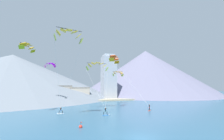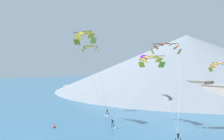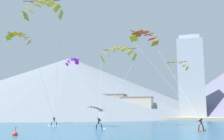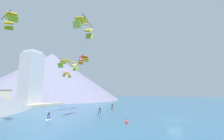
{
  "view_description": "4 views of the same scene",
  "coord_description": "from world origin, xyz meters",
  "px_view_note": "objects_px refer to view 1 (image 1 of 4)",
  "views": [
    {
      "loc": [
        -9.92,
        -18.02,
        6.59
      ],
      "look_at": [
        0.88,
        13.97,
        10.33
      ],
      "focal_mm": 24.0,
      "sensor_mm": 36.0,
      "label": 1
    },
    {
      "loc": [
        37.47,
        -11.36,
        11.77
      ],
      "look_at": [
        2.34,
        14.09,
        10.94
      ],
      "focal_mm": 40.0,
      "sensor_mm": 36.0,
      "label": 2
    },
    {
      "loc": [
        10.99,
        -16.83,
        2.94
      ],
      "look_at": [
        2.32,
        14.14,
        7.89
      ],
      "focal_mm": 40.0,
      "sensor_mm": 36.0,
      "label": 3
    },
    {
      "loc": [
        -31.7,
        -0.87,
        4.96
      ],
      "look_at": [
        -3.81,
        11.22,
        9.68
      ],
      "focal_mm": 24.0,
      "sensor_mm": 36.0,
      "label": 4
    }
  ],
  "objects_px": {
    "parafoil_kite_near_trail": "(69,35)",
    "parafoil_kite_distant_high_outer": "(27,46)",
    "kitesurfer_near_trail": "(60,112)",
    "parafoil_kite_near_lead": "(114,59)",
    "parafoil_kite_distant_low_drift": "(118,73)",
    "parafoil_kite_mid_center": "(97,66)",
    "race_marker_buoy": "(81,127)",
    "kitesurfer_near_lead": "(150,108)",
    "parafoil_kite_distant_mid_solo": "(50,65)",
    "kitesurfer_mid_center": "(106,113)"
  },
  "relations": [
    {
      "from": "parafoil_kite_distant_mid_solo",
      "to": "kitesurfer_near_lead",
      "type": "bearing_deg",
      "value": -33.72
    },
    {
      "from": "kitesurfer_near_trail",
      "to": "parafoil_kite_distant_high_outer",
      "type": "distance_m",
      "value": 17.8
    },
    {
      "from": "kitesurfer_near_trail",
      "to": "parafoil_kite_distant_mid_solo",
      "type": "relative_size",
      "value": 0.46
    },
    {
      "from": "kitesurfer_mid_center",
      "to": "parafoil_kite_near_trail",
      "type": "relative_size",
      "value": 0.1
    },
    {
      "from": "kitesurfer_near_trail",
      "to": "parafoil_kite_mid_center",
      "type": "distance_m",
      "value": 16.66
    },
    {
      "from": "parafoil_kite_distant_low_drift",
      "to": "parafoil_kite_mid_center",
      "type": "bearing_deg",
      "value": -138.83
    },
    {
      "from": "parafoil_kite_near_trail",
      "to": "parafoil_kite_distant_low_drift",
      "type": "distance_m",
      "value": 28.1
    },
    {
      "from": "parafoil_kite_distant_high_outer",
      "to": "race_marker_buoy",
      "type": "distance_m",
      "value": 24.75
    },
    {
      "from": "parafoil_kite_near_lead",
      "to": "parafoil_kite_near_trail",
      "type": "height_order",
      "value": "parafoil_kite_near_trail"
    },
    {
      "from": "parafoil_kite_near_trail",
      "to": "parafoil_kite_distant_high_outer",
      "type": "xyz_separation_m",
      "value": [
        -9.34,
        7.2,
        -1.58
      ]
    },
    {
      "from": "kitesurfer_near_lead",
      "to": "race_marker_buoy",
      "type": "xyz_separation_m",
      "value": [
        -20.12,
        -11.38,
        -0.41
      ]
    },
    {
      "from": "parafoil_kite_near_trail",
      "to": "parafoil_kite_distant_low_drift",
      "type": "height_order",
      "value": "parafoil_kite_near_trail"
    },
    {
      "from": "kitesurfer_near_lead",
      "to": "parafoil_kite_distant_low_drift",
      "type": "xyz_separation_m",
      "value": [
        -3.09,
        16.04,
        11.08
      ]
    },
    {
      "from": "parafoil_kite_mid_center",
      "to": "parafoil_kite_near_trail",
      "type": "bearing_deg",
      "value": -129.57
    },
    {
      "from": "parafoil_kite_near_lead",
      "to": "parafoil_kite_distant_low_drift",
      "type": "distance_m",
      "value": 11.75
    },
    {
      "from": "kitesurfer_near_lead",
      "to": "kitesurfer_mid_center",
      "type": "bearing_deg",
      "value": -168.62
    },
    {
      "from": "parafoil_kite_distant_high_outer",
      "to": "parafoil_kite_near_lead",
      "type": "bearing_deg",
      "value": 5.98
    },
    {
      "from": "parafoil_kite_distant_high_outer",
      "to": "parafoil_kite_distant_low_drift",
      "type": "relative_size",
      "value": 1.03
    },
    {
      "from": "parafoil_kite_distant_high_outer",
      "to": "kitesurfer_near_trail",
      "type": "bearing_deg",
      "value": -4.94
    },
    {
      "from": "parafoil_kite_distant_high_outer",
      "to": "race_marker_buoy",
      "type": "height_order",
      "value": "parafoil_kite_distant_high_outer"
    },
    {
      "from": "kitesurfer_near_lead",
      "to": "parafoil_kite_distant_low_drift",
      "type": "height_order",
      "value": "parafoil_kite_distant_low_drift"
    },
    {
      "from": "kitesurfer_near_trail",
      "to": "parafoil_kite_near_lead",
      "type": "height_order",
      "value": "parafoil_kite_near_lead"
    },
    {
      "from": "kitesurfer_near_lead",
      "to": "parafoil_kite_near_trail",
      "type": "xyz_separation_m",
      "value": [
        -22.16,
        -3.64,
        17.3
      ]
    },
    {
      "from": "kitesurfer_near_lead",
      "to": "parafoil_kite_mid_center",
      "type": "xyz_separation_m",
      "value": [
        -13.21,
        7.19,
        12.29
      ]
    },
    {
      "from": "kitesurfer_mid_center",
      "to": "parafoil_kite_distant_high_outer",
      "type": "relative_size",
      "value": 0.38
    },
    {
      "from": "parafoil_kite_near_lead",
      "to": "race_marker_buoy",
      "type": "bearing_deg",
      "value": -124.6
    },
    {
      "from": "parafoil_kite_distant_high_outer",
      "to": "kitesurfer_mid_center",
      "type": "bearing_deg",
      "value": -18.77
    },
    {
      "from": "parafoil_kite_near_lead",
      "to": "parafoil_kite_near_trail",
      "type": "relative_size",
      "value": 0.82
    },
    {
      "from": "parafoil_kite_near_lead",
      "to": "race_marker_buoy",
      "type": "xyz_separation_m",
      "value": [
        -11.99,
        -17.39,
        -14.97
      ]
    },
    {
      "from": "parafoil_kite_mid_center",
      "to": "parafoil_kite_distant_high_outer",
      "type": "relative_size",
      "value": 2.65
    },
    {
      "from": "kitesurfer_near_trail",
      "to": "parafoil_kite_distant_high_outer",
      "type": "bearing_deg",
      "value": 175.06
    },
    {
      "from": "parafoil_kite_mid_center",
      "to": "parafoil_kite_distant_mid_solo",
      "type": "height_order",
      "value": "parafoil_kite_distant_mid_solo"
    },
    {
      "from": "kitesurfer_near_trail",
      "to": "parafoil_kite_near_trail",
      "type": "height_order",
      "value": "parafoil_kite_near_trail"
    },
    {
      "from": "parafoil_kite_distant_mid_solo",
      "to": "parafoil_kite_distant_low_drift",
      "type": "bearing_deg",
      "value": -4.93
    },
    {
      "from": "kitesurfer_near_lead",
      "to": "parafoil_kite_distant_mid_solo",
      "type": "distance_m",
      "value": 35.31
    },
    {
      "from": "race_marker_buoy",
      "to": "kitesurfer_near_lead",
      "type": "bearing_deg",
      "value": 29.5
    },
    {
      "from": "kitesurfer_mid_center",
      "to": "kitesurfer_near_trail",
      "type": "bearing_deg",
      "value": 151.64
    },
    {
      "from": "parafoil_kite_mid_center",
      "to": "kitesurfer_mid_center",
      "type": "bearing_deg",
      "value": -90.0
    },
    {
      "from": "kitesurfer_near_trail",
      "to": "kitesurfer_mid_center",
      "type": "xyz_separation_m",
      "value": [
        10.23,
        -5.52,
        0.14
      ]
    },
    {
      "from": "parafoil_kite_distant_low_drift",
      "to": "parafoil_kite_distant_mid_solo",
      "type": "relative_size",
      "value": 1.18
    },
    {
      "from": "parafoil_kite_mid_center",
      "to": "race_marker_buoy",
      "type": "bearing_deg",
      "value": -110.4
    },
    {
      "from": "kitesurfer_mid_center",
      "to": "race_marker_buoy",
      "type": "xyz_separation_m",
      "value": [
        -6.9,
        -8.72,
        -0.42
      ]
    },
    {
      "from": "kitesurfer_near_trail",
      "to": "parafoil_kite_near_trail",
      "type": "distance_m",
      "value": 18.65
    },
    {
      "from": "kitesurfer_near_trail",
      "to": "parafoil_kite_distant_low_drift",
      "type": "relative_size",
      "value": 0.39
    },
    {
      "from": "parafoil_kite_near_trail",
      "to": "parafoil_kite_distant_low_drift",
      "type": "relative_size",
      "value": 3.91
    },
    {
      "from": "kitesurfer_mid_center",
      "to": "parafoil_kite_near_lead",
      "type": "distance_m",
      "value": 17.68
    },
    {
      "from": "kitesurfer_near_lead",
      "to": "parafoil_kite_near_trail",
      "type": "height_order",
      "value": "parafoil_kite_near_trail"
    },
    {
      "from": "kitesurfer_near_trail",
      "to": "parafoil_kite_distant_mid_solo",
      "type": "distance_m",
      "value": 20.78
    },
    {
      "from": "kitesurfer_near_lead",
      "to": "parafoil_kite_near_lead",
      "type": "distance_m",
      "value": 17.72
    },
    {
      "from": "parafoil_kite_distant_mid_solo",
      "to": "kitesurfer_near_trail",
      "type": "bearing_deg",
      "value": -76.34
    }
  ]
}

